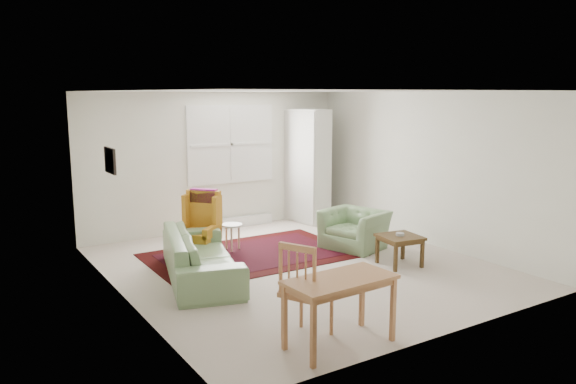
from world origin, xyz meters
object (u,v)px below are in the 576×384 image
sofa (201,247)px  stool (232,237)px  armchair (355,226)px  desk_chair (308,289)px  desk (340,312)px  cabinet (308,166)px  wingback_chair (197,224)px  coffee_table (399,250)px

sofa → stool: size_ratio=4.99×
armchair → stool: armchair is taller
sofa → desk_chair: desk_chair is taller
desk → desk_chair: desk_chair is taller
cabinet → desk: bearing=-128.8°
sofa → desk: sofa is taller
sofa → wingback_chair: (0.38, 1.02, 0.06)m
sofa → coffee_table: 2.86m
coffee_table → cabinet: cabinet is taller
sofa → stool: bearing=-28.4°
sofa → armchair: 2.71m
armchair → wingback_chair: (-2.32, 0.94, 0.14)m
coffee_table → armchair: bearing=87.7°
sofa → wingback_chair: 1.09m
wingback_chair → desk: size_ratio=0.92×
stool → cabinet: bearing=26.3°
coffee_table → stool: (-1.70, 2.00, -0.01)m
armchair → stool: 1.97m
armchair → coffee_table: bearing=-20.2°
wingback_chair → desk_chair: 3.33m
desk → cabinet: bearing=58.9°
stool → cabinet: size_ratio=0.20×
desk_chair → cabinet: bearing=-59.8°
wingback_chair → desk: 3.65m
cabinet → desk: 5.54m
coffee_table → cabinet: size_ratio=0.25×
coffee_table → desk: (-2.34, -1.62, 0.12)m
armchair → desk_chair: bearing=-64.8°
desk → desk_chair: 0.40m
sofa → armchair: size_ratio=2.31×
stool → cabinet: 2.59m
stool → coffee_table: bearing=-49.6°
sofa → wingback_chair: bearing=-4.8°
cabinet → desk: cabinet is taller
armchair → desk: 3.61m
wingback_chair → desk: bearing=-41.5°
desk_chair → armchair: bearing=-72.3°
armchair → cabinet: cabinet is taller
sofa → desk_chair: 2.31m
wingback_chair → desk: (-0.06, -3.64, -0.16)m
sofa → cabinet: bearing=-40.8°
sofa → coffee_table: bearing=-94.8°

